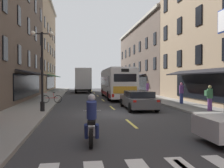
{
  "coord_description": "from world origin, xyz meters",
  "views": [
    {
      "loc": [
        -2.59,
        -14.92,
        2.18
      ],
      "look_at": [
        0.86,
        8.99,
        1.67
      ],
      "focal_mm": 38.58,
      "sensor_mm": 36.0,
      "label": 1
    }
  ],
  "objects": [
    {
      "name": "pedestrian_mid",
      "position": [
        5.99,
        4.02,
        1.04
      ],
      "size": [
        0.36,
        0.36,
        1.75
      ],
      "rotation": [
        0.0,
        0.0,
        3.7
      ],
      "color": "navy",
      "rests_on": "sidewalk_right"
    },
    {
      "name": "lane_centre_dashes",
      "position": [
        0.0,
        -0.25,
        0.0
      ],
      "size": [
        0.14,
        73.9,
        0.01
      ],
      "color": "#DBCC4C",
      "rests_on": "ground"
    },
    {
      "name": "bicycle_near",
      "position": [
        -4.76,
        5.99,
        0.5
      ],
      "size": [
        1.71,
        0.48,
        0.91
      ],
      "color": "black",
      "rests_on": "sidewalk_left"
    },
    {
      "name": "transit_bus",
      "position": [
        1.74,
        11.85,
        1.74
      ],
      "size": [
        2.81,
        11.5,
        3.31
      ],
      "color": "silver",
      "rests_on": "ground"
    },
    {
      "name": "sedan_mid",
      "position": [
        -1.71,
        33.49,
        0.71
      ],
      "size": [
        2.07,
        4.48,
        1.4
      ],
      "color": "black",
      "rests_on": "ground"
    },
    {
      "name": "street_lamp_twin",
      "position": [
        -4.79,
        0.69,
        2.94
      ],
      "size": [
        1.42,
        0.32,
        5.04
      ],
      "color": "black",
      "rests_on": "sidewalk_left"
    },
    {
      "name": "sidewalk_left",
      "position": [
        -5.9,
        0.0,
        0.07
      ],
      "size": [
        3.0,
        80.0,
        0.14
      ],
      "primitive_type": "cube",
      "color": "gray",
      "rests_on": "ground"
    },
    {
      "name": "motorcycle_rider",
      "position": [
        -2.11,
        -6.71,
        0.71
      ],
      "size": [
        0.63,
        2.07,
        1.66
      ],
      "color": "black",
      "rests_on": "ground"
    },
    {
      "name": "box_truck",
      "position": [
        -1.75,
        23.44,
        1.97
      ],
      "size": [
        2.52,
        7.18,
        3.8
      ],
      "color": "#B21E19",
      "rests_on": "ground"
    },
    {
      "name": "ground_plane",
      "position": [
        0.0,
        0.0,
        -0.05
      ],
      "size": [
        34.8,
        80.0,
        0.1
      ],
      "primitive_type": "cube",
      "color": "#333335"
    },
    {
      "name": "pedestrian_far",
      "position": [
        5.77,
        13.06,
        1.05
      ],
      "size": [
        0.36,
        0.36,
        1.76
      ],
      "rotation": [
        0.0,
        0.0,
        4.87
      ],
      "color": "#66387F",
      "rests_on": "sidewalk_right"
    },
    {
      "name": "sedan_near",
      "position": [
        1.73,
        1.88,
        0.68
      ],
      "size": [
        2.07,
        4.78,
        1.32
      ],
      "color": "#515154",
      "rests_on": "ground"
    },
    {
      "name": "sidewalk_right",
      "position": [
        5.9,
        0.0,
        0.07
      ],
      "size": [
        3.0,
        80.0,
        0.14
      ],
      "primitive_type": "cube",
      "color": "gray",
      "rests_on": "ground"
    },
    {
      "name": "pedestrian_near",
      "position": [
        5.83,
        -0.54,
        1.0
      ],
      "size": [
        0.51,
        0.36,
        1.64
      ],
      "rotation": [
        0.0,
        0.0,
        4.79
      ],
      "color": "#66387F",
      "rests_on": "sidewalk_right"
    }
  ]
}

